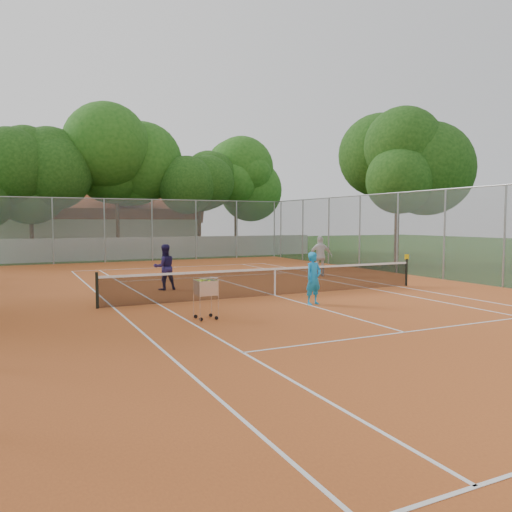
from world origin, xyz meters
name	(u,v)px	position (x,y,z in m)	size (l,w,h in m)	color
ground	(275,296)	(0.00, 0.00, 0.00)	(120.00, 120.00, 0.00)	#15360E
court_pad	(275,296)	(0.00, 0.00, 0.01)	(18.00, 34.00, 0.02)	#B95723
court_lines	(275,295)	(0.00, 0.00, 0.02)	(10.98, 23.78, 0.01)	white
tennis_net	(275,281)	(0.00, 0.00, 0.51)	(11.88, 0.10, 0.98)	black
perimeter_fence	(275,238)	(0.00, 0.00, 2.00)	(18.00, 34.00, 4.00)	slate
boundary_wall	(145,248)	(0.00, 19.00, 0.75)	(26.00, 0.30, 1.50)	silver
clubhouse	(94,226)	(-2.00, 29.00, 2.20)	(16.40, 9.00, 4.40)	beige
tropical_trees	(135,188)	(0.00, 22.00, 5.00)	(29.00, 19.00, 10.00)	#13360D
player_near	(314,278)	(0.20, -2.16, 0.83)	(0.59, 0.39, 1.63)	#188CD4
player_far_left	(165,267)	(-3.05, 3.06, 0.88)	(0.83, 0.65, 1.71)	#1E1644
player_far_right	(320,256)	(4.82, 4.50, 0.96)	(1.11, 0.46, 1.89)	silver
ball_hopper	(206,298)	(-3.62, -2.95, 0.59)	(0.55, 0.55, 1.14)	silver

